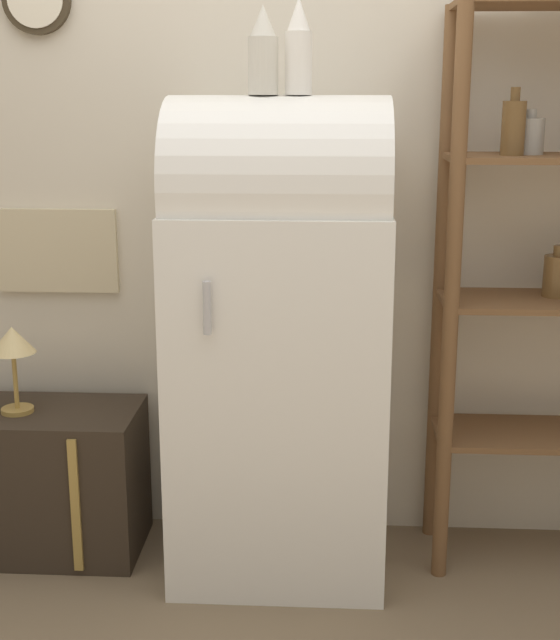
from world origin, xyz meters
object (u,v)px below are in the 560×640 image
object	(u,v)px
refrigerator	(279,335)
suitcase_trunk	(33,479)
vase_left	(263,53)
vase_center	(299,50)
desk_lamp	(13,346)

from	to	relation	value
refrigerator	suitcase_trunk	world-z (taller)	refrigerator
suitcase_trunk	vase_left	size ratio (longest dim) A/B	2.92
vase_center	desk_lamp	xyz separation A→B (m)	(-0.96, 0.03, -0.96)
suitcase_trunk	vase_center	distance (m)	1.73
vase_left	vase_center	xyz separation A→B (m)	(0.11, 0.01, 0.01)
suitcase_trunk	vase_left	distance (m)	1.66
suitcase_trunk	vase_center	xyz separation A→B (m)	(0.93, -0.06, 1.45)
refrigerator	suitcase_trunk	distance (m)	1.04
refrigerator	suitcase_trunk	size ratio (longest dim) A/B	2.07
vase_center	desk_lamp	size ratio (longest dim) A/B	0.94
refrigerator	vase_left	distance (m)	0.88
refrigerator	vase_center	distance (m)	0.90
vase_center	suitcase_trunk	bearing A→B (deg)	176.41
suitcase_trunk	desk_lamp	bearing A→B (deg)	-137.81
vase_left	vase_center	distance (m)	0.11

